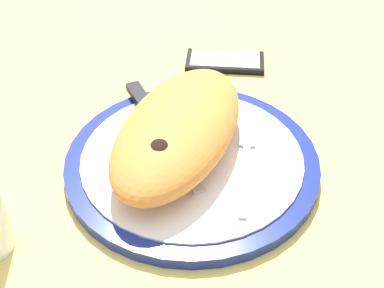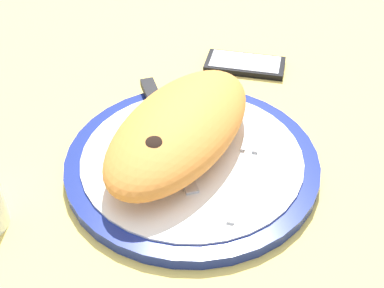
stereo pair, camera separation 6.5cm
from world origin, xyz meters
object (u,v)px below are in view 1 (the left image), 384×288
object	(u,v)px
plate	(192,161)
smartphone	(225,61)
knife	(152,116)
fork	(246,160)
calzone	(178,129)

from	to	relation	value
plate	smartphone	size ratio (longest dim) A/B	2.41
plate	smartphone	xyz separation A→B (cm)	(26.01, -0.52, -0.34)
knife	fork	bearing A→B (deg)	-114.16
calzone	fork	world-z (taller)	calzone
smartphone	fork	bearing A→B (deg)	-165.97
plate	knife	xyz separation A→B (cm)	(6.54, 6.97, 1.45)
plate	fork	world-z (taller)	fork
knife	smartphone	bearing A→B (deg)	-21.04
calzone	smartphone	xyz separation A→B (cm)	(25.03, -2.47, -4.63)
calzone	knife	bearing A→B (deg)	42.06
fork	knife	bearing A→B (deg)	65.84
fork	smartphone	bearing A→B (deg)	14.03
calzone	smartphone	world-z (taller)	calzone
plate	fork	size ratio (longest dim) A/B	1.97
calzone	knife	distance (cm)	8.01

